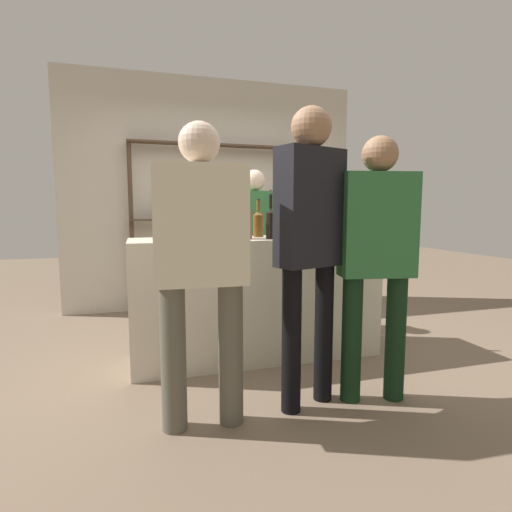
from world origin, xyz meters
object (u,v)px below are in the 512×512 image
Objects in this scene: counter_bottle_1 at (314,220)px; counter_bottle_4 at (338,221)px; counter_bottle_3 at (294,223)px; wine_glass at (298,222)px; counter_bottle_0 at (258,223)px; customer_right at (377,249)px; server_behind_counter at (255,235)px; cork_jar at (219,230)px; customer_left at (201,255)px; counter_bottle_2 at (270,222)px; customer_center at (310,231)px; ice_bucket at (240,224)px.

counter_bottle_4 is (0.24, 0.04, -0.02)m from counter_bottle_1.
counter_bottle_3 reaches higher than wine_glass.
wine_glass is (0.36, -0.01, 0.00)m from counter_bottle_0.
customer_right is at bearing -84.99° from wine_glass.
server_behind_counter is at bearing 93.47° from counter_bottle_3.
counter_bottle_4 is at bearing 23.60° from server_behind_counter.
cork_jar is (-0.35, -0.04, -0.05)m from counter_bottle_0.
counter_bottle_1 is 0.22× the size of customer_left.
counter_bottle_2 is 0.77m from customer_center.
counter_bottle_2 is 0.99m from server_behind_counter.
cork_jar is at bearing 150.13° from counter_bottle_2.
ice_bucket is at bearing -22.93° from customer_left.
customer_left is (-0.87, -0.85, -0.14)m from counter_bottle_3.
counter_bottle_2 is at bearing -19.54° from server_behind_counter.
cork_jar is at bearing 162.09° from counter_bottle_3.
counter_bottle_3 is 0.26m from wine_glass.
counter_bottle_0 is 0.71m from counter_bottle_4.
wine_glass is 0.58m from ice_bucket.
counter_bottle_2 reaches higher than counter_bottle_4.
customer_center is (0.22, -0.86, -0.02)m from ice_bucket.
counter_bottle_2 is at bearing -29.87° from cork_jar.
counter_bottle_0 is 1.26m from customer_left.
ice_bucket is (-0.22, 0.10, -0.02)m from counter_bottle_2.
counter_bottle_2 reaches higher than cork_jar.
counter_bottle_0 is 0.26m from ice_bucket.
counter_bottle_3 is 0.60m from cork_jar.
counter_bottle_3 reaches higher than ice_bucket.
server_behind_counter is at bearing 20.06° from customer_right.
ice_bucket is at bearing 156.47° from counter_bottle_2.
wine_glass is at bearing -40.22° from customer_left.
customer_left is at bearing -138.72° from counter_bottle_1.
counter_bottle_2 is (-0.44, -0.15, -0.02)m from counter_bottle_1.
counter_bottle_4 is at bearing 9.49° from counter_bottle_1.
counter_bottle_3 is at bearing -161.22° from counter_bottle_4.
ice_bucket is at bearing 170.55° from counter_bottle_3.
counter_bottle_1 reaches higher than counter_bottle_3.
ice_bucket is at bearing 46.73° from customer_right.
counter_bottle_3 is 1.23m from customer_left.
customer_center reaches higher than wine_glass.
counter_bottle_3 is at bearing -34.00° from customer_center.
customer_right is at bearing -67.21° from counter_bottle_0.
customer_right is at bearing -104.27° from counter_bottle_4.
customer_center is 1.09× the size of customer_right.
wine_glass is 0.75m from server_behind_counter.
customer_center reaches higher than counter_bottle_4.
counter_bottle_1 is 2.70× the size of cork_jar.
customer_left reaches higher than server_behind_counter.
customer_right is (0.79, -1.02, -0.08)m from cork_jar.
counter_bottle_0 is 0.74m from server_behind_counter.
customer_left is (-1.35, -1.01, -0.15)m from counter_bottle_4.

